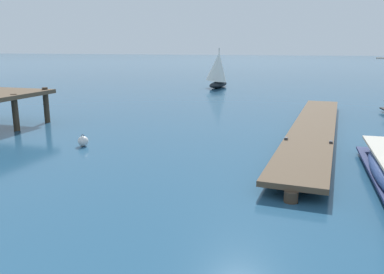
# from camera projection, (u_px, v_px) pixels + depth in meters

# --- Properties ---
(floating_dock) EXTENTS (2.24, 17.15, 0.53)m
(floating_dock) POSITION_uv_depth(u_px,v_px,m) (314.00, 127.00, 17.47)
(floating_dock) COLOR brown
(floating_dock) RESTS_ON ground
(mooring_buoy) EXTENTS (0.41, 0.41, 0.48)m
(mooring_buoy) POSITION_uv_depth(u_px,v_px,m) (83.00, 141.00, 15.44)
(mooring_buoy) COLOR silver
(mooring_buoy) RESTS_ON ground
(distant_sailboat) EXTENTS (2.41, 4.07, 3.79)m
(distant_sailboat) POSITION_uv_depth(u_px,v_px,m) (218.00, 70.00, 37.48)
(distant_sailboat) COLOR black
(distant_sailboat) RESTS_ON ground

